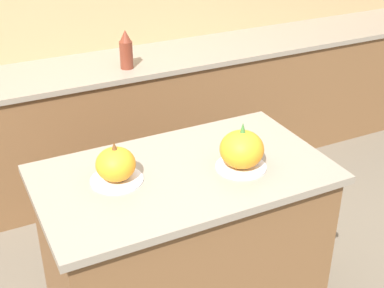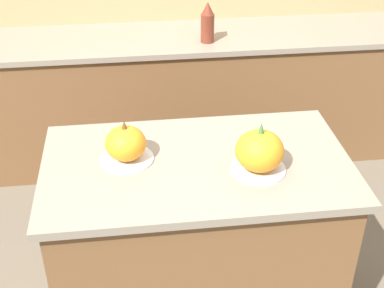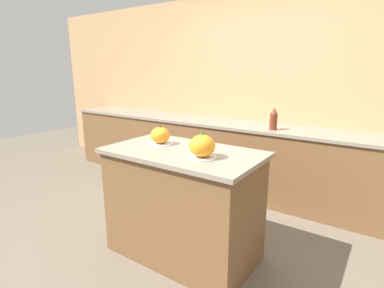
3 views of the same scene
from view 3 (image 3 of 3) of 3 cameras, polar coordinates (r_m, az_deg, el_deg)
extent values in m
plane|color=#665B4C|center=(2.79, -1.58, -19.98)|extent=(12.00, 12.00, 0.00)
cube|color=tan|center=(3.95, 14.29, 9.15)|extent=(8.00, 0.06, 2.50)
cube|color=brown|center=(2.56, -1.65, -11.67)|extent=(1.20, 0.67, 0.89)
cube|color=gray|center=(2.40, -1.73, -1.62)|extent=(1.26, 0.73, 0.03)
cube|color=brown|center=(3.80, 11.80, -3.50)|extent=(6.00, 0.56, 0.86)
cube|color=gray|center=(3.69, 12.15, 3.16)|extent=(6.00, 0.60, 0.03)
cylinder|color=silver|center=(2.60, -6.06, 0.07)|extent=(0.22, 0.22, 0.01)
ellipsoid|color=orange|center=(2.59, -6.10, 1.67)|extent=(0.17, 0.17, 0.14)
cone|color=brown|center=(2.57, -6.15, 3.52)|extent=(0.02, 0.02, 0.04)
cylinder|color=silver|center=(2.20, 1.94, -2.50)|extent=(0.22, 0.22, 0.01)
ellipsoid|color=orange|center=(2.18, 1.96, -0.35)|extent=(0.19, 0.19, 0.16)
cone|color=#38702D|center=(2.15, 1.98, 2.28)|extent=(0.03, 0.03, 0.05)
cylinder|color=maroon|center=(3.47, 15.23, 4.09)|extent=(0.09, 0.09, 0.18)
cone|color=maroon|center=(3.45, 15.37, 6.17)|extent=(0.08, 0.08, 0.08)
camera|label=1|loc=(2.28, -57.05, 22.34)|focal=50.00mm
camera|label=2|loc=(1.72, -57.92, 28.29)|focal=50.00mm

